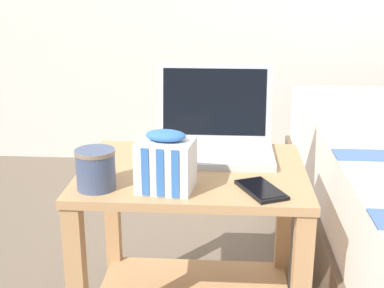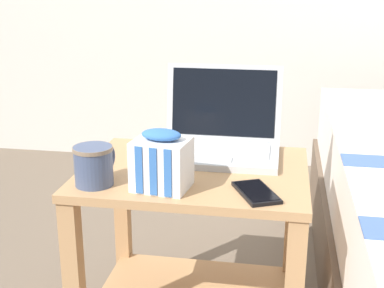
{
  "view_description": "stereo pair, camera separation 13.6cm",
  "coord_description": "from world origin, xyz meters",
  "px_view_note": "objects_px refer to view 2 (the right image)",
  "views": [
    {
      "loc": [
        0.09,
        -1.33,
        1.03
      ],
      "look_at": [
        0.0,
        -0.04,
        0.62
      ],
      "focal_mm": 50.0,
      "sensor_mm": 36.0,
      "label": 1
    },
    {
      "loc": [
        0.22,
        -1.31,
        1.03
      ],
      "look_at": [
        0.0,
        -0.04,
        0.62
      ],
      "focal_mm": 50.0,
      "sensor_mm": 36.0,
      "label": 2
    }
  ],
  "objects_px": {
    "laptop": "(219,137)",
    "mug_front_left": "(94,163)",
    "cell_phone": "(256,192)",
    "snack_bag": "(162,162)"
  },
  "relations": [
    {
      "from": "laptop",
      "to": "mug_front_left",
      "type": "distance_m",
      "value": 0.4
    },
    {
      "from": "laptop",
      "to": "cell_phone",
      "type": "relative_size",
      "value": 2.14
    },
    {
      "from": "laptop",
      "to": "cell_phone",
      "type": "bearing_deg",
      "value": -66.91
    },
    {
      "from": "snack_bag",
      "to": "cell_phone",
      "type": "xyz_separation_m",
      "value": [
        0.23,
        -0.0,
        -0.06
      ]
    },
    {
      "from": "laptop",
      "to": "mug_front_left",
      "type": "bearing_deg",
      "value": -132.86
    },
    {
      "from": "mug_front_left",
      "to": "snack_bag",
      "type": "relative_size",
      "value": 0.94
    },
    {
      "from": "cell_phone",
      "to": "laptop",
      "type": "bearing_deg",
      "value": 113.09
    },
    {
      "from": "cell_phone",
      "to": "snack_bag",
      "type": "bearing_deg",
      "value": 179.49
    },
    {
      "from": "mug_front_left",
      "to": "cell_phone",
      "type": "relative_size",
      "value": 0.86
    },
    {
      "from": "laptop",
      "to": "cell_phone",
      "type": "height_order",
      "value": "laptop"
    }
  ]
}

